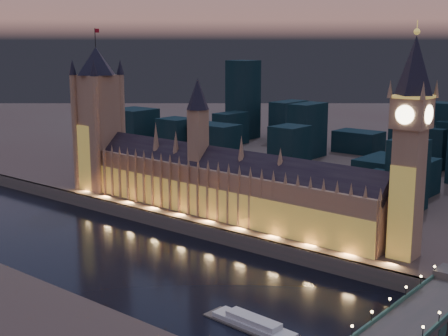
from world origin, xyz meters
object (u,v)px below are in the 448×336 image
Objects in this scene: palace_of_westminster at (223,185)px; victoria_tower at (98,111)px; elizabeth_tower at (411,129)px; westminster_bridge at (412,330)px; river_boat at (253,324)px.

palace_of_westminster is 114.02m from victoria_tower.
westminster_bridge is at bearing -63.81° from elizabeth_tower.
victoria_tower is at bearing -180.00° from elizabeth_tower.
westminster_bridge is at bearing -14.64° from victoria_tower.
victoria_tower is at bearing 165.36° from westminster_bridge.
elizabeth_tower is at bearing 116.19° from westminster_bridge.
elizabeth_tower is 114.08m from river_boat.
elizabeth_tower is 95.75m from westminster_bridge.
elizabeth_tower reaches higher than victoria_tower.
palace_of_westminster is 4.55× the size of river_boat.
victoria_tower is 264.27m from westminster_bridge.
victoria_tower is at bearing 179.91° from palace_of_westminster.
elizabeth_tower is 2.43× the size of river_boat.
westminster_bridge is at bearing 26.01° from river_boat.
elizabeth_tower is (218.00, 0.01, 7.43)m from victoria_tower.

